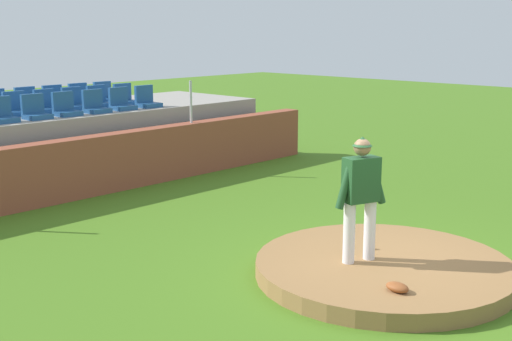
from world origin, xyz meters
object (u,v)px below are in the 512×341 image
at_px(stadium_chair_3, 66,108).
at_px(stadium_chair_20, 105,96).
at_px(stadium_chair_1, 2,114).
at_px(stadium_chair_13, 125,98).
at_px(stadium_chair_18, 55,100).
at_px(pitcher, 361,190).
at_px(baseball, 372,247).
at_px(stadium_chair_17, 28,102).
at_px(stadium_chair_11, 74,103).
at_px(stadium_chair_5, 121,103).
at_px(stadium_chair_2, 35,111).
at_px(stadium_chair_6, 147,100).
at_px(stadium_chair_10, 47,105).
at_px(stadium_chair_9, 16,108).
at_px(stadium_chair_12, 99,100).
at_px(stadium_chair_4, 95,106).
at_px(stadium_chair_19, 80,98).
at_px(fielding_glove, 397,287).

distance_m(stadium_chair_3, stadium_chair_20, 2.65).
height_order(stadium_chair_1, stadium_chair_13, same).
xyz_separation_m(stadium_chair_13, stadium_chair_18, (-1.40, 0.81, 0.00)).
xyz_separation_m(pitcher, stadium_chair_20, (2.32, 9.27, 0.44)).
height_order(baseball, stadium_chair_1, stadium_chair_1).
xyz_separation_m(pitcher, baseball, (0.53, 0.13, -0.95)).
distance_m(pitcher, stadium_chair_17, 9.27).
relative_size(stadium_chair_11, stadium_chair_17, 1.00).
relative_size(stadium_chair_5, stadium_chair_18, 1.00).
bearing_deg(stadium_chair_2, stadium_chair_6, 179.92).
bearing_deg(stadium_chair_10, stadium_chair_3, 88.98).
distance_m(pitcher, stadium_chair_9, 8.46).
height_order(stadium_chair_11, stadium_chair_12, same).
distance_m(stadium_chair_17, stadium_chair_18, 0.68).
relative_size(stadium_chair_2, stadium_chair_20, 1.00).
bearing_deg(stadium_chair_17, stadium_chair_5, 131.02).
xyz_separation_m(stadium_chair_3, stadium_chair_4, (0.70, -0.03, 0.00)).
relative_size(stadium_chair_5, stadium_chair_10, 1.00).
bearing_deg(pitcher, stadium_chair_13, 94.43).
xyz_separation_m(stadium_chair_9, stadium_chair_20, (2.77, 0.83, 0.00)).
distance_m(stadium_chair_2, stadium_chair_3, 0.70).
xyz_separation_m(pitcher, stadium_chair_18, (0.93, 9.24, 0.44)).
height_order(stadium_chair_2, stadium_chair_17, same).
relative_size(baseball, stadium_chair_4, 0.15).
bearing_deg(stadium_chair_5, stadium_chair_20, -112.52).
height_order(stadium_chair_2, stadium_chair_18, same).
bearing_deg(stadium_chair_5, stadium_chair_19, -89.49).
bearing_deg(stadium_chair_1, stadium_chair_10, -150.74).
bearing_deg(stadium_chair_2, baseball, 97.49).
bearing_deg(stadium_chair_20, stadium_chair_1, 25.08).
distance_m(baseball, stadium_chair_17, 9.23).
height_order(stadium_chair_11, stadium_chair_20, same).
height_order(fielding_glove, stadium_chair_3, stadium_chair_3).
relative_size(pitcher, stadium_chair_18, 3.41).
bearing_deg(stadium_chair_10, stadium_chair_9, -0.65).
relative_size(stadium_chair_3, stadium_chair_11, 1.00).
bearing_deg(stadium_chair_18, stadium_chair_11, 91.91).
xyz_separation_m(stadium_chair_3, stadium_chair_6, (2.11, -0.01, 0.00)).
bearing_deg(stadium_chair_9, stadium_chair_6, 163.80).
bearing_deg(stadium_chair_17, pitcher, 88.48).
height_order(pitcher, stadium_chair_13, stadium_chair_13).
relative_size(fielding_glove, stadium_chair_5, 0.60).
distance_m(stadium_chair_18, stadium_chair_20, 1.40).
xyz_separation_m(stadium_chair_13, stadium_chair_20, (0.00, 0.84, 0.00)).
xyz_separation_m(stadium_chair_2, stadium_chair_10, (0.71, 0.80, 0.00)).
bearing_deg(stadium_chair_3, stadium_chair_6, 179.80).
height_order(stadium_chair_13, stadium_chair_20, same).
height_order(stadium_chair_6, stadium_chair_13, same).
distance_m(stadium_chair_9, stadium_chair_17, 1.07).
relative_size(stadium_chair_9, stadium_chair_10, 1.00).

